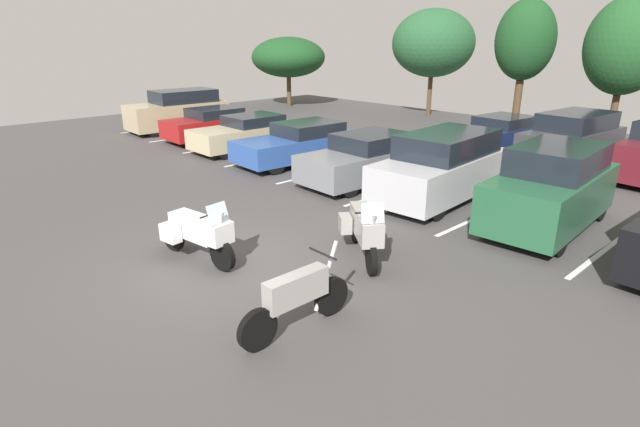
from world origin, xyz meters
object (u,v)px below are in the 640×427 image
(motorcycle_third, at_px, (297,298))
(car_far_navy, at_px, (501,133))
(motorcycle_touring, at_px, (198,231))
(car_blue, at_px, (300,143))
(car_red, at_px, (214,124))
(car_far_charcoal, at_px, (572,139))
(car_grey, at_px, (367,159))
(car_champagne, at_px, (248,133))
(car_silver, at_px, (442,167))
(car_green, at_px, (551,189))
(car_tan, at_px, (179,111))
(motorcycle_second, at_px, (364,228))

(motorcycle_third, xyz_separation_m, car_far_navy, (-4.50, 14.85, 0.08))
(motorcycle_touring, height_order, motorcycle_third, motorcycle_touring)
(motorcycle_third, xyz_separation_m, car_blue, (-8.40, 7.39, 0.13))
(car_red, bearing_deg, car_blue, 0.76)
(car_far_navy, distance_m, car_far_charcoal, 3.03)
(car_grey, xyz_separation_m, car_far_charcoal, (3.48, 7.13, 0.18))
(car_champagne, bearing_deg, car_silver, 1.39)
(car_blue, xyz_separation_m, car_silver, (6.04, 0.05, 0.23))
(car_champagne, bearing_deg, car_far_charcoal, 35.75)
(car_far_charcoal, bearing_deg, motorcycle_touring, -97.36)
(car_green, relative_size, car_far_charcoal, 0.97)
(car_tan, distance_m, car_green, 18.10)
(motorcycle_third, relative_size, car_red, 0.50)
(motorcycle_touring, distance_m, car_tan, 15.75)
(car_tan, bearing_deg, motorcycle_third, -22.95)
(motorcycle_second, height_order, car_far_charcoal, car_far_charcoal)
(car_green, bearing_deg, car_blue, 179.88)
(car_champagne, bearing_deg, car_green, 0.72)
(car_champagne, relative_size, car_far_charcoal, 0.99)
(motorcycle_second, bearing_deg, car_silver, 105.10)
(car_silver, relative_size, car_green, 1.08)
(car_red, relative_size, car_champagne, 0.95)
(car_tan, distance_m, car_silver, 15.02)
(car_tan, height_order, car_grey, car_tan)
(motorcycle_second, xyz_separation_m, car_green, (1.82, 4.60, 0.30))
(motorcycle_touring, xyz_separation_m, car_champagne, (-8.10, 6.99, 0.04))
(car_champagne, bearing_deg, car_grey, 0.17)
(motorcycle_touring, xyz_separation_m, car_blue, (-5.06, 7.17, 0.06))
(car_grey, xyz_separation_m, car_green, (5.71, 0.13, 0.24))
(car_silver, bearing_deg, car_far_charcoal, 83.04)
(motorcycle_touring, distance_m, car_silver, 7.29)
(car_green, height_order, car_far_navy, car_green)
(car_tan, xyz_separation_m, car_far_navy, (12.88, 7.49, -0.30))
(car_blue, relative_size, car_far_navy, 1.03)
(car_red, relative_size, car_far_navy, 0.92)
(motorcycle_second, xyz_separation_m, car_red, (-13.05, 4.54, 0.03))
(motorcycle_touring, xyz_separation_m, car_red, (-10.81, 7.09, 0.06))
(car_green, bearing_deg, car_red, -179.78)
(car_green, bearing_deg, motorcycle_third, -95.57)
(car_tan, distance_m, car_red, 3.24)
(car_tan, height_order, car_far_navy, car_tan)
(car_red, relative_size, car_far_charcoal, 0.94)
(motorcycle_third, distance_m, car_tan, 18.88)
(car_far_navy, bearing_deg, motorcycle_second, -74.29)
(motorcycle_touring, xyz_separation_m, car_green, (4.06, 7.15, 0.33))
(motorcycle_touring, bearing_deg, car_far_charcoal, 82.64)
(car_green, bearing_deg, motorcycle_second, -111.62)
(car_far_navy, bearing_deg, car_tan, -149.83)
(car_blue, bearing_deg, motorcycle_touring, -54.79)
(motorcycle_touring, height_order, car_far_navy, motorcycle_touring)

